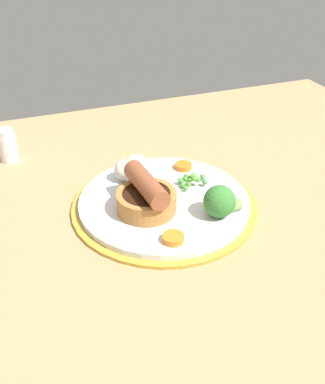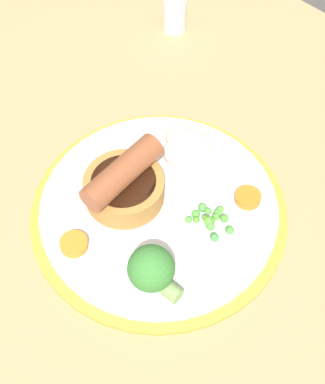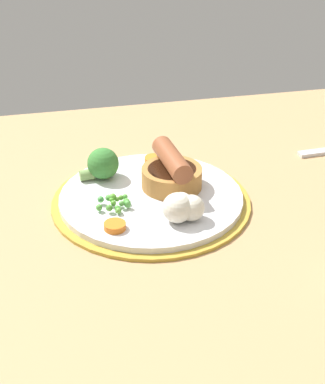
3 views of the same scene
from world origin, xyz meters
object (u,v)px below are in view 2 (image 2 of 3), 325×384
Objects in this scene: cauliflower_floret at (185,145)px; carrot_slice_0 at (74,244)px; dinner_plate at (159,209)px; broccoli_floret_near at (152,270)px; carrot_slice_2 at (248,198)px; pea_pile at (210,220)px; sausage_pudding at (124,184)px; salt_shaker at (175,11)px.

cauliflower_floret is 1.95× the size of carrot_slice_0.
carrot_slice_0 is (2.50, 9.93, 1.29)cm from dinner_plate.
broccoli_floret_near is 14.43cm from carrot_slice_2.
carrot_slice_0 is at bearing 56.25° from pea_pile.
dinner_plate is 5.39× the size of pea_pile.
broccoli_floret_near is at bearing 57.57° from sausage_pudding.
carrot_slice_2 is at bearing -95.81° from broccoli_floret_near.
dinner_plate is 32.25cm from salt_shaker.
sausage_pudding reaches higher than pea_pile.
sausage_pudding is at bearing 23.95° from pea_pile.
sausage_pudding is at bearing -82.90° from carrot_slice_0.
salt_shaker reaches higher than dinner_plate.
cauliflower_floret is at bearing 2.95° from carrot_slice_2.
sausage_pudding is 8.96cm from cauliflower_floret.
carrot_slice_0 is (8.09, 12.10, -0.47)cm from pea_pile.
carrot_slice_2 is (-9.30, -0.48, -1.44)cm from cauliflower_floret.
carrot_slice_2 is (-9.90, -9.41, -1.89)cm from sausage_pudding.
dinner_plate is 10.32cm from carrot_slice_0.
broccoli_floret_near reaches higher than cauliflower_floret.
dinner_plate is 9.72× the size of carrot_slice_0.
dinner_plate is 9.60cm from broccoli_floret_near.
sausage_pudding is 1.77× the size of cauliflower_floret.
broccoli_floret_near is (-9.55, 4.89, -0.04)cm from sausage_pudding.
salt_shaker reaches higher than carrot_slice_0.
cauliflower_floret is (2.91, -7.06, 2.71)cm from dinner_plate.
salt_shaker reaches higher than pea_pile.
salt_shaker reaches higher than cauliflower_floret.
pea_pile is 9.05cm from broccoli_floret_near.
dinner_plate is 8.11cm from cauliflower_floret.
salt_shaker is (18.49, -16.94, -0.27)cm from cauliflower_floret.
pea_pile is 0.92× the size of cauliflower_floret.
broccoli_floret_near is 2.06× the size of carrot_slice_2.
broccoli_floret_near is (-6.04, 6.77, 3.13)cm from dinner_plate.
salt_shaker is at bearing -48.27° from dinner_plate.
salt_shaker is at bearing -60.87° from carrot_slice_0.
broccoli_floret_near and salt_shaker have the same top height.
cauliflower_floret is 25.08cm from salt_shaker.
cauliflower_floret is at bearing -61.49° from broccoli_floret_near.
salt_shaker is at bearing -38.97° from pea_pile.
sausage_pudding reaches higher than carrot_slice_2.
salt_shaker is (26.99, -21.83, 0.68)cm from pea_pile.
carrot_slice_0 is 1.01× the size of carrot_slice_2.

